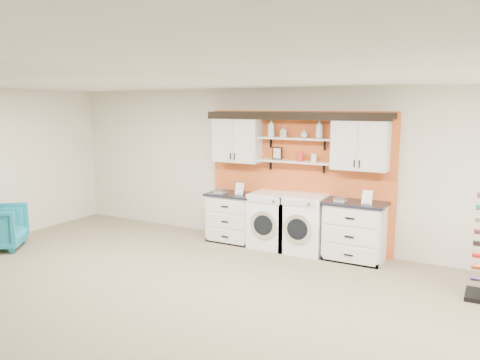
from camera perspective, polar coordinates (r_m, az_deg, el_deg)
The scene contains 20 objects.
floor at distance 5.39m, azimuth -9.94°, elevation -18.61°, with size 10.00×10.00×0.00m, color #827157.
ceiling at distance 4.79m, azimuth -10.87°, elevation 12.63°, with size 10.00×10.00×0.00m, color white.
wall_back at distance 8.34m, azimuth 7.16°, elevation 1.49°, with size 10.00×10.00×0.00m, color beige.
accent_panel at distance 8.34m, azimuth 7.05°, elevation 0.10°, with size 3.40×0.07×2.40m, color #D55A24.
upper_cabinet_left at distance 8.59m, azimuth -0.34°, elevation 5.00°, with size 0.90×0.35×0.84m.
upper_cabinet_right at distance 7.75m, azimuth 14.47°, elevation 4.27°, with size 0.90×0.35×0.84m.
shelf_lower at distance 8.14m, azimuth 6.66°, elevation 2.24°, with size 1.32×0.28×0.03m, color silver.
shelf_upper at distance 8.10m, azimuth 6.71°, elevation 5.05°, with size 1.32×0.28×0.03m, color silver.
crown_molding at distance 8.10m, azimuth 6.80°, elevation 7.86°, with size 3.30×0.41×0.13m.
picture_frame at distance 8.31m, azimuth 4.56°, elevation 3.27°, with size 0.18×0.02×0.22m.
canister_red at distance 8.09m, azimuth 7.33°, elevation 2.86°, with size 0.11×0.11×0.16m, color red.
canister_cream at distance 8.01m, azimuth 8.99°, elevation 2.68°, with size 0.10×0.10×0.14m, color silver.
base_cabinet_left at distance 8.67m, azimuth -0.82°, elevation -4.53°, with size 0.92×0.66×0.90m.
base_cabinet_right at distance 7.84m, azimuth 13.79°, elevation -6.05°, with size 0.98×0.66×0.96m.
washer at distance 8.32m, azimuth 3.88°, elevation -4.89°, with size 0.70×0.71×0.97m.
dryer at distance 8.08m, azimuth 7.91°, elevation -5.31°, with size 0.71×0.71×0.99m.
soap_bottle_a at distance 8.27m, azimuth 3.82°, elevation 6.37°, with size 0.12×0.12×0.32m, color silver.
soap_bottle_b at distance 8.18m, azimuth 5.29°, elevation 5.89°, with size 0.09×0.09×0.19m, color silver.
soap_bottle_c at distance 8.04m, azimuth 7.82°, elevation 5.62°, with size 0.11×0.11×0.15m, color silver.
soap_bottle_d at distance 7.94m, azimuth 9.65°, elevation 6.17°, with size 0.12×0.12×0.32m, color silver.
Camera 1 is at (3.03, -3.70, 2.49)m, focal length 35.00 mm.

